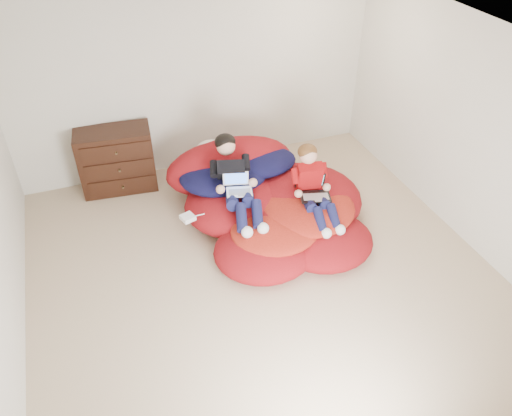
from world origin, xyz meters
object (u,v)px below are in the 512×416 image
Objects in this scene: dresser at (117,160)px; younger_boy at (313,184)px; beanbag_pile at (268,202)px; older_boy at (234,177)px; laptop_black at (313,190)px; laptop_white at (238,186)px.

younger_boy is (2.08, -1.70, 0.21)m from dresser.
beanbag_pile is 1.97× the size of older_boy.
dresser is at bearing 140.68° from laptop_black.
dresser is 2.69m from laptop_black.
dresser reaches higher than laptop_white.
older_boy reaches higher than younger_boy.
beanbag_pile is 7.05× the size of laptop_white.
dresser is at bearing 131.35° from laptop_white.
dresser is 1.07× the size of younger_boy.
younger_boy reaches higher than dresser.
dresser is 2.70m from younger_boy.
dresser is 0.83× the size of older_boy.
older_boy reaches higher than dresser.
laptop_white is (-0.00, -0.12, -0.05)m from older_boy.
older_boy is 3.57× the size of laptop_white.
older_boy is at bearing -46.17° from dresser.
beanbag_pile is 0.59m from older_boy.
dresser reaches higher than beanbag_pile.
laptop_black is (2.08, -1.70, 0.13)m from dresser.
older_boy is 0.94m from laptop_black.
dresser is 2.96× the size of laptop_white.
beanbag_pile is at bearing -10.83° from older_boy.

